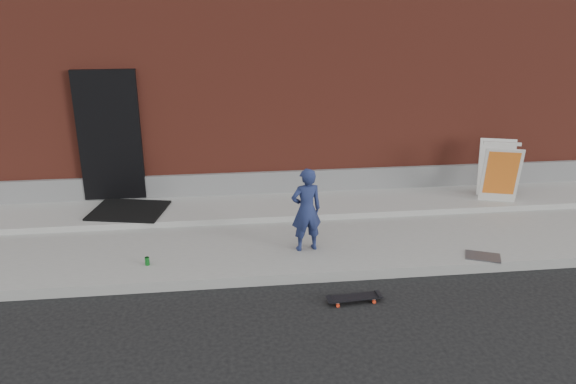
{
  "coord_description": "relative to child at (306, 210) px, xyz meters",
  "views": [
    {
      "loc": [
        -0.68,
        -6.66,
        3.78
      ],
      "look_at": [
        0.21,
        0.8,
        1.04
      ],
      "focal_mm": 35.0,
      "sensor_mm": 36.0,
      "label": 1
    }
  ],
  "objects": [
    {
      "name": "skateboard",
      "position": [
        0.43,
        -1.3,
        -0.71
      ],
      "size": [
        0.7,
        0.23,
        0.08
      ],
      "color": "red",
      "rests_on": "ground"
    },
    {
      "name": "child",
      "position": [
        0.0,
        0.0,
        0.0
      ],
      "size": [
        0.5,
        0.38,
        1.25
      ],
      "primitive_type": "imported",
      "rotation": [
        0.0,
        0.0,
        3.32
      ],
      "color": "#1B254D",
      "rests_on": "sidewalk"
    },
    {
      "name": "pizza_sign",
      "position": [
        3.61,
        1.4,
        -0.0
      ],
      "size": [
        0.81,
        0.89,
        1.04
      ],
      "color": "silver",
      "rests_on": "apron"
    },
    {
      "name": "building",
      "position": [
        -0.47,
        6.24,
        1.72
      ],
      "size": [
        20.0,
        8.1,
        5.0
      ],
      "color": "maroon",
      "rests_on": "ground"
    },
    {
      "name": "ground",
      "position": [
        -0.47,
        -0.76,
        -0.77
      ],
      "size": [
        80.0,
        80.0,
        0.0
      ],
      "primitive_type": "plane",
      "color": "black",
      "rests_on": "ground"
    },
    {
      "name": "sidewalk",
      "position": [
        -0.47,
        0.74,
        -0.7
      ],
      "size": [
        20.0,
        3.0,
        0.15
      ],
      "primitive_type": "cube",
      "color": "gray",
      "rests_on": "ground"
    },
    {
      "name": "apron",
      "position": [
        -0.47,
        1.64,
        -0.57
      ],
      "size": [
        20.0,
        1.2,
        0.1
      ],
      "primitive_type": "cube",
      "color": "gray",
      "rests_on": "sidewalk"
    },
    {
      "name": "soda_can",
      "position": [
        -2.27,
        -0.24,
        -0.57
      ],
      "size": [
        0.08,
        0.08,
        0.12
      ],
      "primitive_type": "cylinder",
      "rotation": [
        0.0,
        0.0,
        -0.26
      ],
      "color": "#1B872B",
      "rests_on": "sidewalk"
    },
    {
      "name": "utility_plate",
      "position": [
        2.49,
        -0.56,
        -0.62
      ],
      "size": [
        0.57,
        0.47,
        0.01
      ],
      "primitive_type": "cube",
      "rotation": [
        0.0,
        0.0,
        -0.4
      ],
      "color": "#4F4F53",
      "rests_on": "sidewalk"
    },
    {
      "name": "doormat",
      "position": [
        -2.77,
        1.58,
        -0.51
      ],
      "size": [
        1.36,
        1.18,
        0.03
      ],
      "primitive_type": "cube",
      "rotation": [
        0.0,
        0.0,
        -0.21
      ],
      "color": "black",
      "rests_on": "apron"
    }
  ]
}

